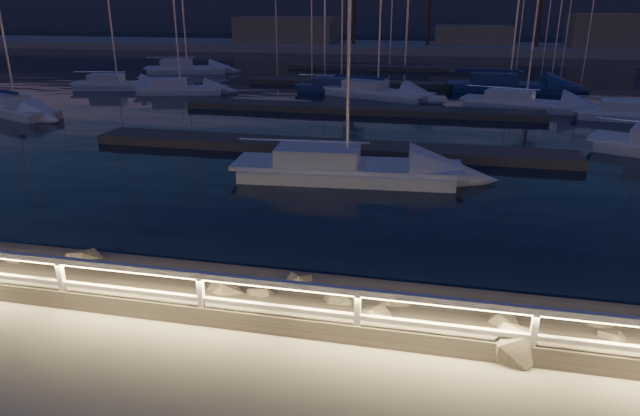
% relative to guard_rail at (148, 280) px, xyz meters
% --- Properties ---
extents(ground, '(400.00, 400.00, 0.00)m').
position_rel_guard_rail_xyz_m(ground, '(0.07, 0.00, -0.77)').
color(ground, gray).
rests_on(ground, ground).
extents(harbor_water, '(400.00, 440.00, 0.60)m').
position_rel_guard_rail_xyz_m(harbor_water, '(0.07, 31.22, -1.74)').
color(harbor_water, black).
rests_on(harbor_water, ground).
extents(guard_rail, '(44.11, 0.12, 1.06)m').
position_rel_guard_rail_xyz_m(guard_rail, '(0.00, 0.00, 0.00)').
color(guard_rail, white).
rests_on(guard_rail, ground).
extents(riprap, '(36.27, 2.68, 1.37)m').
position_rel_guard_rail_xyz_m(riprap, '(2.77, 1.19, -0.93)').
color(riprap, '#6A675B').
rests_on(riprap, ground).
extents(floating_docks, '(22.00, 36.00, 0.40)m').
position_rel_guard_rail_xyz_m(floating_docks, '(0.07, 32.50, -1.17)').
color(floating_docks, '#585249').
rests_on(floating_docks, ground).
extents(far_shore, '(160.00, 14.00, 5.20)m').
position_rel_guard_rail_xyz_m(far_shore, '(-0.06, 74.05, -0.48)').
color(far_shore, gray).
rests_on(far_shore, ground).
extents(distant_hills, '(230.00, 37.50, 18.00)m').
position_rel_guard_rail_xyz_m(distant_hills, '(-22.06, 133.69, 3.96)').
color(distant_hills, '#3C455D').
rests_on(distant_hills, ground).
extents(sailboat_a, '(7.01, 4.43, 11.69)m').
position_rel_guard_rail_xyz_m(sailboat_a, '(-20.11, 20.66, -0.95)').
color(sailboat_a, silver).
rests_on(sailboat_a, ground).
extents(sailboat_c, '(8.90, 3.35, 14.77)m').
position_rel_guard_rail_xyz_m(sailboat_c, '(1.52, 11.98, -0.92)').
color(sailboat_c, silver).
rests_on(sailboat_c, ground).
extents(sailboat_e, '(7.16, 3.46, 11.83)m').
position_rel_guard_rail_xyz_m(sailboat_e, '(-20.12, 31.77, -0.94)').
color(sailboat_e, silver).
rests_on(sailboat_e, ground).
extents(sailboat_f, '(6.90, 3.46, 11.34)m').
position_rel_guard_rail_xyz_m(sailboat_f, '(-14.30, 30.71, -0.98)').
color(sailboat_f, silver).
rests_on(sailboat_f, ground).
extents(sailboat_g, '(8.30, 5.16, 13.70)m').
position_rel_guard_rail_xyz_m(sailboat_g, '(0.23, 32.22, -0.95)').
color(sailboat_g, silver).
rests_on(sailboat_g, ground).
extents(sailboat_h, '(8.29, 4.50, 13.52)m').
position_rel_guard_rail_xyz_m(sailboat_h, '(10.03, 29.70, -0.97)').
color(sailboat_h, silver).
rests_on(sailboat_h, ground).
extents(sailboat_i, '(8.15, 4.47, 13.46)m').
position_rel_guard_rail_xyz_m(sailboat_i, '(-19.50, 42.97, -0.90)').
color(sailboat_i, silver).
rests_on(sailboat_i, ground).
extents(sailboat_j, '(6.86, 2.18, 11.61)m').
position_rel_guard_rail_xyz_m(sailboat_j, '(-2.76, 34.07, -0.97)').
color(sailboat_j, navy).
rests_on(sailboat_j, ground).
extents(sailboat_k, '(9.46, 3.47, 15.74)m').
position_rel_guard_rail_xyz_m(sailboat_k, '(9.63, 37.41, -0.90)').
color(sailboat_k, navy).
rests_on(sailboat_k, ground).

